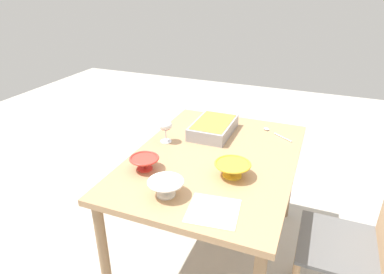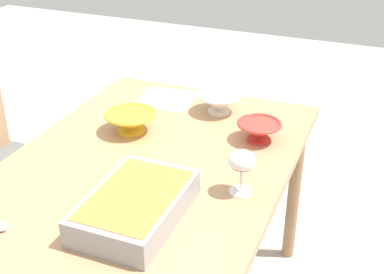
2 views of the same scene
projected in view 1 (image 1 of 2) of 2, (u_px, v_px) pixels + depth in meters
The scene contains 10 objects.
ground_plane at pixel (211, 252), 2.32m from camera, with size 8.00×8.00×0.00m, color #B2ADA3.
dining_table at pixel (214, 168), 2.03m from camera, with size 1.31×0.94×0.76m.
chair at pixel (358, 243), 1.71m from camera, with size 0.43×0.42×0.89m.
wine_glass at pixel (166, 126), 2.13m from camera, with size 0.09×0.09×0.15m.
casserole_dish at pixel (213, 127), 2.27m from camera, with size 0.39×0.25×0.08m.
mixing_bowl at pixel (232, 169), 1.78m from camera, with size 0.20×0.20×0.08m.
small_bowl at pixel (144, 162), 1.85m from camera, with size 0.16×0.16×0.07m.
serving_bowl at pixel (166, 187), 1.63m from camera, with size 0.18×0.18×0.08m.
serving_spoon at pixel (272, 132), 2.30m from camera, with size 0.16×0.22×0.01m.
napkin at pixel (213, 211), 1.53m from camera, with size 0.23×0.23×0.00m, color beige.
Camera 1 is at (-1.67, -0.53, 1.72)m, focal length 31.46 mm.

